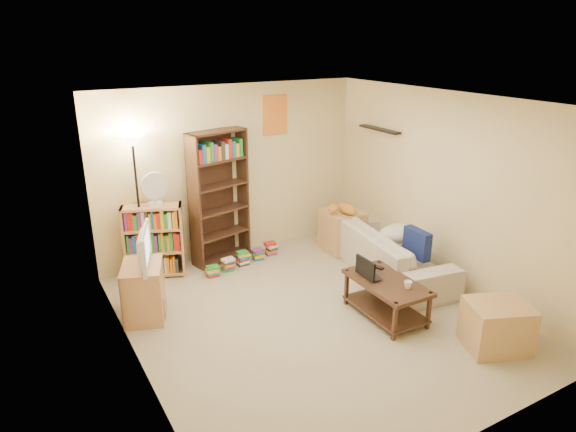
{
  "coord_description": "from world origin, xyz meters",
  "views": [
    {
      "loc": [
        -2.89,
        -4.44,
        3.15
      ],
      "look_at": [
        0.04,
        0.67,
        1.05
      ],
      "focal_mm": 32.0,
      "sensor_mm": 36.0,
      "label": 1
    }
  ],
  "objects": [
    {
      "name": "laptop",
      "position": [
        0.71,
        -0.22,
        0.47
      ],
      "size": [
        0.36,
        0.28,
        0.02
      ],
      "primitive_type": "imported",
      "rotation": [
        0.0,
        0.0,
        1.45
      ],
      "color": "black",
      "rests_on": "coffee_table"
    },
    {
      "name": "coffee_table",
      "position": [
        0.75,
        -0.39,
        0.3
      ],
      "size": [
        0.59,
        1.04,
        0.46
      ],
      "rotation": [
        0.0,
        0.0,
        -0.02
      ],
      "color": "#44271A",
      "rests_on": "ground"
    },
    {
      "name": "tv_stand",
      "position": [
        -1.7,
        1.0,
        0.33
      ],
      "size": [
        0.62,
        0.73,
        0.66
      ],
      "primitive_type": "cube",
      "rotation": [
        0.0,
        0.0,
        -0.34
      ],
      "color": "tan",
      "rests_on": "ground"
    },
    {
      "name": "tall_bookshelf",
      "position": [
        -0.29,
        2.05,
        1.01
      ],
      "size": [
        0.9,
        0.48,
        1.91
      ],
      "rotation": [
        0.0,
        0.0,
        0.24
      ],
      "color": "#3F2818",
      "rests_on": "ground"
    },
    {
      "name": "desk_fan",
      "position": [
        -1.21,
        1.98,
        1.24
      ],
      "size": [
        0.36,
        0.2,
        0.46
      ],
      "color": "silver",
      "rests_on": "short_bookshelf"
    },
    {
      "name": "mug",
      "position": [
        0.83,
        -0.65,
        0.5
      ],
      "size": [
        0.12,
        0.12,
        0.09
      ],
      "primitive_type": "imported",
      "rotation": [
        0.0,
        0.0,
        0.16
      ],
      "color": "white",
      "rests_on": "coffee_table"
    },
    {
      "name": "side_table",
      "position": [
        1.45,
        1.46,
        0.32
      ],
      "size": [
        0.57,
        0.57,
        0.63
      ],
      "primitive_type": "cube",
      "rotation": [
        0.0,
        0.0,
        -0.03
      ],
      "color": "tan",
      "rests_on": "ground"
    },
    {
      "name": "television",
      "position": [
        -1.7,
        1.0,
        0.88
      ],
      "size": [
        0.82,
        0.58,
        0.44
      ],
      "primitive_type": "imported",
      "rotation": [
        0.0,
        0.0,
        1.23
      ],
      "color": "black",
      "rests_on": "tv_stand"
    },
    {
      "name": "cream_blanket",
      "position": [
        1.71,
        0.53,
        0.54
      ],
      "size": [
        0.58,
        0.41,
        0.25
      ],
      "primitive_type": "ellipsoid",
      "color": "beige",
      "rests_on": "sofa"
    },
    {
      "name": "sofa",
      "position": [
        1.55,
        0.5,
        0.31
      ],
      "size": [
        2.4,
        1.46,
        0.63
      ],
      "primitive_type": "imported",
      "rotation": [
        0.0,
        0.0,
        1.43
      ],
      "color": "#C1B4A0",
      "rests_on": "ground"
    },
    {
      "name": "navy_pillow",
      "position": [
        1.58,
        0.02,
        0.6
      ],
      "size": [
        0.14,
        0.42,
        0.37
      ],
      "primitive_type": "cube",
      "rotation": [
        0.0,
        0.0,
        1.53
      ],
      "color": "navy",
      "rests_on": "sofa"
    },
    {
      "name": "floor_lamp",
      "position": [
        -1.42,
        2.05,
        1.56
      ],
      "size": [
        0.33,
        0.33,
        1.96
      ],
      "color": "black",
      "rests_on": "ground"
    },
    {
      "name": "room",
      "position": [
        0.0,
        0.01,
        1.62
      ],
      "size": [
        4.5,
        4.54,
        2.52
      ],
      "color": "#C2B392",
      "rests_on": "ground"
    },
    {
      "name": "book_stacks",
      "position": [
        -0.08,
        1.73,
        0.09
      ],
      "size": [
        1.22,
        0.39,
        0.21
      ],
      "color": "red",
      "rests_on": "ground"
    },
    {
      "name": "laptop_screen",
      "position": [
        0.56,
        -0.22,
        0.59
      ],
      "size": [
        0.02,
        0.34,
        0.23
      ],
      "primitive_type": "cube",
      "rotation": [
        0.0,
        0.0,
        -0.02
      ],
      "color": "white",
      "rests_on": "laptop"
    },
    {
      "name": "short_bookshelf",
      "position": [
        -1.27,
        2.03,
        0.5
      ],
      "size": [
        0.84,
        0.57,
        1.01
      ],
      "rotation": [
        0.0,
        0.0,
        -0.36
      ],
      "color": "tan",
      "rests_on": "ground"
    },
    {
      "name": "tabby_cat",
      "position": [
        1.39,
        1.36,
        0.71
      ],
      "size": [
        0.5,
        0.23,
        0.17
      ],
      "color": "orange",
      "rests_on": "sofa"
    },
    {
      "name": "tv_remote",
      "position": [
        0.87,
        -0.05,
        0.47
      ],
      "size": [
        0.11,
        0.19,
        0.02
      ],
      "primitive_type": "cube",
      "rotation": [
        0.0,
        0.0,
        0.28
      ],
      "color": "black",
      "rests_on": "coffee_table"
    },
    {
      "name": "end_cabinet",
      "position": [
        1.34,
        -1.47,
        0.26
      ],
      "size": [
        0.77,
        0.71,
        0.51
      ],
      "primitive_type": "cube",
      "rotation": [
        0.0,
        0.0,
        -0.39
      ],
      "color": "tan",
      "rests_on": "ground"
    }
  ]
}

